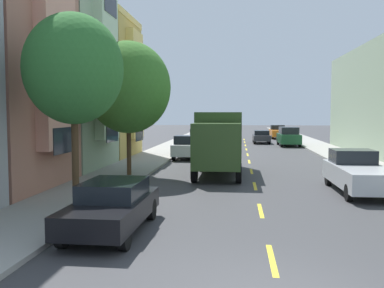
% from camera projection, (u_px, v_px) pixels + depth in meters
% --- Properties ---
extents(ground_plane, '(160.00, 160.00, 0.00)m').
position_uv_depth(ground_plane, '(247.00, 151.00, 37.66)').
color(ground_plane, '#38383A').
extents(sidewalk_left, '(3.20, 120.00, 0.14)m').
position_uv_depth(sidewalk_left, '(163.00, 152.00, 36.41)').
color(sidewalk_left, '#99968E').
rests_on(sidewalk_left, ground_plane).
extents(sidewalk_right, '(3.20, 120.00, 0.14)m').
position_uv_depth(sidewalk_right, '(336.00, 153.00, 34.92)').
color(sidewalk_right, '#99968E').
rests_on(sidewalk_right, ground_plane).
extents(lane_centerline_dashes, '(0.14, 47.20, 0.01)m').
position_uv_depth(lane_centerline_dashes, '(248.00, 158.00, 32.20)').
color(lane_centerline_dashes, yellow).
rests_on(lane_centerline_dashes, ground_plane).
extents(townhouse_fourth_mustard, '(12.32, 6.81, 10.51)m').
position_uv_depth(townhouse_fourth_mustard, '(58.00, 90.00, 32.76)').
color(townhouse_fourth_mustard, tan).
rests_on(townhouse_fourth_mustard, ground_plane).
extents(street_tree_nearest, '(3.39, 3.39, 6.62)m').
position_uv_depth(street_tree_nearest, '(74.00, 69.00, 14.73)').
color(street_tree_nearest, '#47331E').
rests_on(street_tree_nearest, sidewalk_left).
extents(street_tree_second, '(4.35, 4.35, 6.87)m').
position_uv_depth(street_tree_second, '(128.00, 87.00, 22.09)').
color(street_tree_second, '#47331E').
rests_on(street_tree_second, sidewalk_left).
extents(delivery_box_truck, '(2.42, 7.48, 3.39)m').
position_uv_depth(delivery_box_truck, '(219.00, 139.00, 23.59)').
color(delivery_box_truck, '#2D471E').
rests_on(delivery_box_truck, ground_plane).
extents(parked_pickup_orange, '(2.06, 5.32, 1.73)m').
position_uv_depth(parked_pickup_orange, '(278.00, 132.00, 56.67)').
color(parked_pickup_orange, orange).
rests_on(parked_pickup_orange, ground_plane).
extents(parked_suv_champagne, '(2.01, 4.82, 1.93)m').
position_uv_depth(parked_suv_champagne, '(207.00, 133.00, 49.79)').
color(parked_suv_champagne, tan).
rests_on(parked_suv_champagne, ground_plane).
extents(parked_suv_forest, '(2.01, 4.82, 1.93)m').
position_uv_depth(parked_suv_forest, '(289.00, 136.00, 43.54)').
color(parked_suv_forest, '#194C28').
rests_on(parked_suv_forest, ground_plane).
extents(parked_pickup_silver, '(2.04, 5.31, 1.73)m').
position_uv_depth(parked_pickup_silver, '(358.00, 173.00, 18.23)').
color(parked_pickup_silver, '#B2B5BA').
rests_on(parked_pickup_silver, ground_plane).
extents(parked_suv_teal, '(2.09, 4.85, 1.93)m').
position_uv_depth(parked_suv_teal, '(200.00, 139.00, 39.84)').
color(parked_suv_teal, '#195B60').
rests_on(parked_suv_teal, ground_plane).
extents(parked_sedan_black, '(1.86, 4.53, 1.43)m').
position_uv_depth(parked_sedan_black, '(112.00, 205.00, 12.17)').
color(parked_sedan_black, black).
rests_on(parked_sedan_black, ground_plane).
extents(parked_pickup_white, '(2.02, 5.31, 1.73)m').
position_uv_depth(parked_pickup_white, '(189.00, 147.00, 31.89)').
color(parked_pickup_white, silver).
rests_on(parked_pickup_white, ground_plane).
extents(moving_charcoal_sedan, '(1.80, 4.50, 1.43)m').
position_uv_depth(moving_charcoal_sedan, '(261.00, 136.00, 47.65)').
color(moving_charcoal_sedan, '#333338').
rests_on(moving_charcoal_sedan, ground_plane).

